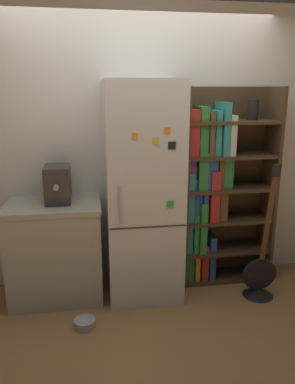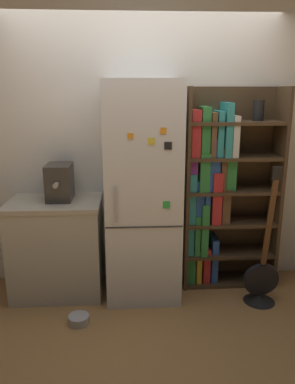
{
  "view_description": "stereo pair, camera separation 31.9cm",
  "coord_description": "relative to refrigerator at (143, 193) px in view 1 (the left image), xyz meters",
  "views": [
    {
      "loc": [
        -0.45,
        -3.02,
        1.82
      ],
      "look_at": [
        0.04,
        0.15,
        0.96
      ],
      "focal_mm": 35.0,
      "sensor_mm": 36.0,
      "label": 1
    },
    {
      "loc": [
        -0.13,
        -3.06,
        1.82
      ],
      "look_at": [
        0.04,
        0.15,
        0.96
      ],
      "focal_mm": 35.0,
      "sensor_mm": 36.0,
      "label": 2
    }
  ],
  "objects": [
    {
      "name": "refrigerator",
      "position": [
        0.0,
        0.0,
        0.0
      ],
      "size": [
        0.65,
        0.65,
        1.92
      ],
      "color": "silver",
      "rests_on": "ground_plane"
    },
    {
      "name": "bookshelf",
      "position": [
        0.72,
        0.17,
        -0.03
      ],
      "size": [
        0.89,
        0.35,
        1.87
      ],
      "color": "#4C3823",
      "rests_on": "ground_plane"
    },
    {
      "name": "pet_bowl",
      "position": [
        -0.54,
        -0.5,
        -0.92
      ],
      "size": [
        0.17,
        0.17,
        0.07
      ],
      "color": "#B7B7BC",
      "rests_on": "ground_plane"
    },
    {
      "name": "ground_plane",
      "position": [
        0.0,
        -0.14,
        -0.96
      ],
      "size": [
        16.0,
        16.0,
        0.0
      ],
      "primitive_type": "plane",
      "color": "#A87542"
    },
    {
      "name": "wall_back",
      "position": [
        0.0,
        0.34,
        0.34
      ],
      "size": [
        8.0,
        0.05,
        2.6
      ],
      "color": "white",
      "rests_on": "ground_plane"
    },
    {
      "name": "guitar",
      "position": [
        1.04,
        -0.26,
        -0.78
      ],
      "size": [
        0.31,
        0.3,
        1.26
      ],
      "color": "black",
      "rests_on": "ground_plane"
    },
    {
      "name": "kitchen_counter",
      "position": [
        -0.79,
        0.03,
        -0.52
      ],
      "size": [
        0.82,
        0.58,
        0.89
      ],
      "color": "#BCB7A8",
      "rests_on": "ground_plane"
    },
    {
      "name": "espresso_machine",
      "position": [
        -0.73,
        0.08,
        0.09
      ],
      "size": [
        0.22,
        0.37,
        0.32
      ],
      "color": "#38332D",
      "rests_on": "kitchen_counter"
    }
  ]
}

